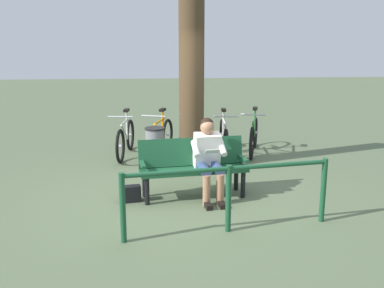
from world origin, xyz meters
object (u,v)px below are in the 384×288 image
Objects in this scene: tree_trunk at (192,80)px; bicycle_green at (160,138)px; person_reading at (209,155)px; bicycle_blue at (190,136)px; bench at (193,163)px; bicycle_red at (254,136)px; bicycle_black at (126,139)px; litter_bin at (155,149)px; handbag at (130,194)px; bicycle_purple at (224,138)px.

bicycle_green is at bearing -58.47° from tree_trunk.
person_reading is 2.68m from bicycle_blue.
bicycle_red reaches higher than bench.
tree_trunk is 1.94× the size of bicycle_black.
bicycle_blue is (-0.15, -2.53, -0.15)m from bench.
litter_bin is 1.03m from bicycle_green.
bicycle_black is at bearing -59.61° from litter_bin.
bicycle_red and bicycle_blue have the same top height.
handbag is (0.93, 0.20, -0.39)m from bench.
person_reading is 2.85m from bicycle_red.
handbag is 0.18× the size of bicycle_blue.
person_reading is 0.72× the size of bicycle_black.
tree_trunk reaches higher than bicycle_red.
handbag is 2.65m from bicycle_green.
litter_bin is at bearing 37.93° from bicycle_black.
bicycle_red is at bearing 108.88° from bicycle_green.
bicycle_purple is (-1.75, -2.47, 0.24)m from handbag.
bench is 1.49m from litter_bin.
tree_trunk is 1.93× the size of bicycle_purple.
bicycle_purple is (-0.72, -0.79, -1.26)m from tree_trunk.
bicycle_black is at bearing -70.84° from bicycle_green.
person_reading is at bearing -9.83° from bicycle_purple.
litter_bin reaches higher than handbag.
bicycle_purple is (0.64, 0.14, 0.00)m from bicycle_red.
handbag is 0.18× the size of bicycle_red.
person_reading is at bearing 33.46° from bicycle_green.
bicycle_blue is (1.32, -0.12, 0.00)m from bicycle_red.
litter_bin is 0.48× the size of bicycle_red.
bicycle_black is (2.62, 0.03, 0.00)m from bicycle_red.
bicycle_black is at bearing -72.94° from bicycle_red.
bicycle_blue is at bearing 120.67° from bicycle_green.
handbag is 0.38× the size of litter_bin.
bicycle_black reaches higher than handbag.
bicycle_blue is at bearing -92.34° from tree_trunk.
tree_trunk is at bearing -39.14° from bicycle_red.
bench is 2.44m from bicycle_green.
person_reading is 2.50m from bicycle_purple.
bicycle_blue is at bearing 103.71° from bicycle_black.
bicycle_black is (1.98, -0.12, 0.00)m from bicycle_purple.
tree_trunk reaches higher than bicycle_black.
bench is 1.01× the size of bicycle_red.
tree_trunk is (-0.11, -1.48, 1.11)m from bench.
bicycle_red is (-2.03, -1.04, -0.03)m from litter_bin.
bench is 0.51× the size of tree_trunk.
handbag is 2.48m from tree_trunk.
bicycle_green is at bearing 98.30° from bicycle_black.
person_reading is 2.89m from bicycle_black.
bicycle_black is (1.30, 0.14, 0.00)m from bicycle_blue.
bicycle_blue is at bearing -78.49° from bicycle_red.
person_reading reaches higher than bicycle_green.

